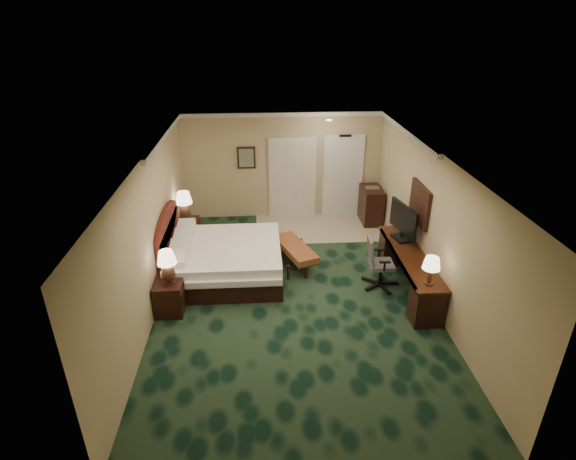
{
  "coord_description": "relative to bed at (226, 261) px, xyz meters",
  "views": [
    {
      "loc": [
        -0.58,
        -7.15,
        4.83
      ],
      "look_at": [
        -0.07,
        0.6,
        1.08
      ],
      "focal_mm": 28.0,
      "sensor_mm": 36.0,
      "label": 1
    }
  ],
  "objects": [
    {
      "name": "ceiling",
      "position": [
        1.3,
        -0.77,
        2.35
      ],
      "size": [
        5.0,
        7.5,
        0.0
      ],
      "primitive_type": "cube",
      "color": "silver",
      "rests_on": "wall_back"
    },
    {
      "name": "headboard",
      "position": [
        -1.14,
        0.23,
        0.35
      ],
      "size": [
        0.12,
        2.0,
        1.4
      ],
      "primitive_type": null,
      "color": "#45140C",
      "rests_on": "ground"
    },
    {
      "name": "floor",
      "position": [
        1.3,
        -0.77,
        -0.35
      ],
      "size": [
        5.0,
        7.5,
        0.0
      ],
      "primitive_type": "cube",
      "color": "black",
      "rests_on": "ground"
    },
    {
      "name": "lamp_far",
      "position": [
        -0.99,
        1.52,
        0.57
      ],
      "size": [
        0.43,
        0.43,
        0.7
      ],
      "primitive_type": null,
      "rotation": [
        0.0,
        0.0,
        0.16
      ],
      "color": "#331C10",
      "rests_on": "nightstand_far"
    },
    {
      "name": "desk_lamp",
      "position": [
        3.5,
        -1.72,
        0.65
      ],
      "size": [
        0.3,
        0.3,
        0.51
      ],
      "primitive_type": null,
      "rotation": [
        0.0,
        0.0,
        0.01
      ],
      "color": "#331C10",
      "rests_on": "desk"
    },
    {
      "name": "wall_right",
      "position": [
        3.8,
        -0.77,
        1.0
      ],
      "size": [
        0.0,
        7.5,
        2.7
      ],
      "primitive_type": "cube",
      "color": "tan",
      "rests_on": "ground"
    },
    {
      "name": "wall_art",
      "position": [
        0.4,
        2.94,
        1.25
      ],
      "size": [
        0.45,
        0.06,
        0.55
      ],
      "primitive_type": "cube",
      "color": "#4F6D62",
      "rests_on": "wall_back"
    },
    {
      "name": "bed_bench",
      "position": [
        1.42,
        0.36,
        -0.12
      ],
      "size": [
        0.91,
        1.42,
        0.46
      ],
      "primitive_type": "cube",
      "rotation": [
        0.0,
        0.0,
        0.36
      ],
      "color": "brown",
      "rests_on": "ground"
    },
    {
      "name": "entry_door",
      "position": [
        2.85,
        2.95,
        0.7
      ],
      "size": [
        1.02,
        0.06,
        2.18
      ],
      "primitive_type": "cube",
      "color": "silver",
      "rests_on": "ground"
    },
    {
      "name": "wall_mirror",
      "position": [
        3.76,
        -0.17,
        1.2
      ],
      "size": [
        0.05,
        0.95,
        0.75
      ],
      "primitive_type": "cube",
      "color": "white",
      "rests_on": "wall_right"
    },
    {
      "name": "desk",
      "position": [
        3.51,
        -0.7,
        0.02
      ],
      "size": [
        0.56,
        2.58,
        0.74
      ],
      "primitive_type": "cube",
      "color": "black",
      "rests_on": "ground"
    },
    {
      "name": "bed",
      "position": [
        0.0,
        0.0,
        0.0
      ],
      "size": [
        2.19,
        2.03,
        0.69
      ],
      "primitive_type": "cube",
      "color": "white",
      "rests_on": "ground"
    },
    {
      "name": "tile_patch",
      "position": [
        2.2,
        2.13,
        -0.34
      ],
      "size": [
        3.2,
        1.7,
        0.01
      ],
      "primitive_type": "cube",
      "color": "#BEB08D",
      "rests_on": "ground"
    },
    {
      "name": "wall_left",
      "position": [
        -1.2,
        -0.77,
        1.0
      ],
      "size": [
        0.0,
        7.5,
        2.7
      ],
      "primitive_type": "cube",
      "color": "tan",
      "rests_on": "ground"
    },
    {
      "name": "lamp_near",
      "position": [
        -0.9,
        -1.17,
        0.57
      ],
      "size": [
        0.34,
        0.34,
        0.62
      ],
      "primitive_type": null,
      "rotation": [
        0.0,
        0.0,
        0.02
      ],
      "color": "#331C10",
      "rests_on": "nightstand_near"
    },
    {
      "name": "closet_doors",
      "position": [
        1.55,
        2.94,
        0.7
      ],
      "size": [
        1.2,
        0.06,
        2.1
      ],
      "primitive_type": "cube",
      "color": "beige",
      "rests_on": "ground"
    },
    {
      "name": "nightstand_near",
      "position": [
        -0.93,
        -1.16,
        -0.04
      ],
      "size": [
        0.48,
        0.55,
        0.61
      ],
      "primitive_type": "cube",
      "color": "black",
      "rests_on": "ground"
    },
    {
      "name": "wall_back",
      "position": [
        1.3,
        2.98,
        1.0
      ],
      "size": [
        5.0,
        0.0,
        2.7
      ],
      "primitive_type": "cube",
      "color": "tan",
      "rests_on": "ground"
    },
    {
      "name": "tv",
      "position": [
        3.52,
        -0.06,
        0.77
      ],
      "size": [
        0.28,
        0.95,
        0.74
      ],
      "primitive_type": "cube",
      "rotation": [
        0.0,
        0.0,
        0.21
      ],
      "color": "black",
      "rests_on": "desk"
    },
    {
      "name": "wall_front",
      "position": [
        1.3,
        -4.52,
        1.0
      ],
      "size": [
        5.0,
        0.0,
        2.7
      ],
      "primitive_type": "cube",
      "color": "tan",
      "rests_on": "ground"
    },
    {
      "name": "desk_chair",
      "position": [
        3.01,
        -0.57,
        0.17
      ],
      "size": [
        0.63,
        0.59,
        1.04
      ],
      "primitive_type": null,
      "rotation": [
        0.0,
        0.0,
        -0.04
      ],
      "color": "#4B4B4B",
      "rests_on": "ground"
    },
    {
      "name": "nightstand_far",
      "position": [
        -0.95,
        1.57,
        -0.06
      ],
      "size": [
        0.45,
        0.52,
        0.57
      ],
      "primitive_type": "cube",
      "color": "black",
      "rests_on": "ground"
    },
    {
      "name": "crown_molding",
      "position": [
        1.3,
        -0.77,
        2.3
      ],
      "size": [
        5.0,
        7.5,
        0.1
      ],
      "primitive_type": null,
      "color": "silver",
      "rests_on": "wall_back"
    },
    {
      "name": "minibar",
      "position": [
        3.52,
        2.43,
        0.1
      ],
      "size": [
        0.48,
        0.86,
        0.9
      ],
      "primitive_type": "cube",
      "color": "black",
      "rests_on": "ground"
    }
  ]
}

